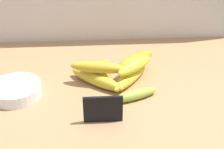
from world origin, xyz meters
TOP-DOWN VIEW (x-y plane):
  - counter_top at (0.00, 0.00)cm, footprint 110.00×76.00cm
  - chalkboard_sign at (-1.09, -16.31)cm, footprint 11.00×1.80cm
  - fruit_bowl at (-28.07, -1.76)cm, footprint 15.94×15.94cm
  - banana_0 at (-2.49, 2.69)cm, footprint 19.03×16.62cm
  - banana_1 at (11.87, 9.22)cm, footprint 12.17×17.29cm
  - banana_2 at (9.11, 3.77)cm, footprint 15.43×18.61cm
  - banana_3 at (9.11, -6.35)cm, footprint 15.50×8.25cm
  - banana_4 at (0.07, 7.51)cm, footprint 6.72×16.36cm
  - banana_5 at (10.20, 4.05)cm, footprint 14.38×13.68cm
  - banana_6 at (11.13, 8.64)cm, footprint 15.13×12.96cm
  - banana_7 at (-1.94, 3.26)cm, footprint 18.87×7.54cm

SIDE VIEW (x-z plane):
  - counter_top at x=0.00cm, z-range 0.00..3.00cm
  - banana_3 at x=9.11cm, z-range 3.00..6.21cm
  - banana_1 at x=11.87cm, z-range 3.00..6.52cm
  - fruit_bowl at x=-28.07cm, z-range 3.00..6.83cm
  - banana_2 at x=9.11cm, z-range 3.00..7.14cm
  - banana_4 at x=0.07cm, z-range 3.00..7.17cm
  - banana_0 at x=-2.49cm, z-range 3.00..7.37cm
  - chalkboard_sign at x=-1.09cm, z-range 2.66..11.06cm
  - banana_6 at x=11.13cm, z-range 6.52..10.82cm
  - banana_5 at x=10.20cm, z-range 7.14..11.12cm
  - banana_7 at x=-1.94cm, z-range 7.37..11.35cm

